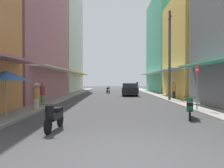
{
  "coord_description": "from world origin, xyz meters",
  "views": [
    {
      "loc": [
        -0.33,
        -5.21,
        1.74
      ],
      "look_at": [
        -0.42,
        19.1,
        1.37
      ],
      "focal_mm": 35.87,
      "sensor_mm": 36.0,
      "label": 1
    }
  ],
  "objects_px": {
    "utility_pole": "(170,55)",
    "motorbike_green": "(191,107)",
    "vendor_umbrella": "(7,75)",
    "motorbike_maroon": "(138,88)",
    "motorbike_black": "(55,116)",
    "parked_car": "(130,89)",
    "street_sign_no_entry": "(198,81)",
    "pedestrian_midway": "(43,94)",
    "pedestrian_foreground": "(37,95)",
    "pedestrian_far": "(175,91)",
    "motorbike_white": "(109,89)"
  },
  "relations": [
    {
      "from": "motorbike_maroon",
      "to": "pedestrian_foreground",
      "type": "xyz_separation_m",
      "value": [
        -7.69,
        -17.3,
        0.22
      ]
    },
    {
      "from": "parked_car",
      "to": "vendor_umbrella",
      "type": "xyz_separation_m",
      "value": [
        -6.84,
        -15.74,
        1.24
      ]
    },
    {
      "from": "pedestrian_foreground",
      "to": "vendor_umbrella",
      "type": "distance_m",
      "value": 2.93
    },
    {
      "from": "motorbike_maroon",
      "to": "street_sign_no_entry",
      "type": "bearing_deg",
      "value": -85.43
    },
    {
      "from": "motorbike_maroon",
      "to": "motorbike_black",
      "type": "relative_size",
      "value": 1.0
    },
    {
      "from": "pedestrian_far",
      "to": "utility_pole",
      "type": "relative_size",
      "value": 0.22
    },
    {
      "from": "motorbike_black",
      "to": "parked_car",
      "type": "bearing_deg",
      "value": 77.34
    },
    {
      "from": "motorbike_maroon",
      "to": "utility_pole",
      "type": "distance_m",
      "value": 11.73
    },
    {
      "from": "motorbike_green",
      "to": "motorbike_maroon",
      "type": "xyz_separation_m",
      "value": [
        -0.24,
        19.77,
        0.2
      ]
    },
    {
      "from": "vendor_umbrella",
      "to": "utility_pole",
      "type": "relative_size",
      "value": 0.29
    },
    {
      "from": "pedestrian_far",
      "to": "motorbike_black",
      "type": "bearing_deg",
      "value": -121.37
    },
    {
      "from": "motorbike_maroon",
      "to": "pedestrian_foreground",
      "type": "relative_size",
      "value": 1.1
    },
    {
      "from": "pedestrian_far",
      "to": "pedestrian_midway",
      "type": "height_order",
      "value": "pedestrian_far"
    },
    {
      "from": "motorbike_maroon",
      "to": "parked_car",
      "type": "height_order",
      "value": "motorbike_maroon"
    },
    {
      "from": "parked_car",
      "to": "motorbike_black",
      "type": "bearing_deg",
      "value": -102.66
    },
    {
      "from": "motorbike_maroon",
      "to": "utility_pole",
      "type": "height_order",
      "value": "utility_pole"
    },
    {
      "from": "motorbike_black",
      "to": "vendor_umbrella",
      "type": "distance_m",
      "value": 3.91
    },
    {
      "from": "utility_pole",
      "to": "motorbike_maroon",
      "type": "bearing_deg",
      "value": 97.67
    },
    {
      "from": "motorbike_green",
      "to": "vendor_umbrella",
      "type": "height_order",
      "value": "vendor_umbrella"
    },
    {
      "from": "motorbike_green",
      "to": "vendor_umbrella",
      "type": "relative_size",
      "value": 0.79
    },
    {
      "from": "motorbike_green",
      "to": "street_sign_no_entry",
      "type": "bearing_deg",
      "value": 61.81
    },
    {
      "from": "motorbike_white",
      "to": "parked_car",
      "type": "distance_m",
      "value": 5.91
    },
    {
      "from": "vendor_umbrella",
      "to": "street_sign_no_entry",
      "type": "relative_size",
      "value": 0.83
    },
    {
      "from": "vendor_umbrella",
      "to": "parked_car",
      "type": "bearing_deg",
      "value": 66.51
    },
    {
      "from": "utility_pole",
      "to": "motorbike_white",
      "type": "bearing_deg",
      "value": 113.7
    },
    {
      "from": "motorbike_white",
      "to": "vendor_umbrella",
      "type": "distance_m",
      "value": 21.55
    },
    {
      "from": "motorbike_black",
      "to": "street_sign_no_entry",
      "type": "bearing_deg",
      "value": 34.86
    },
    {
      "from": "motorbike_maroon",
      "to": "street_sign_no_entry",
      "type": "distance_m",
      "value": 17.68
    },
    {
      "from": "motorbike_green",
      "to": "vendor_umbrella",
      "type": "bearing_deg",
      "value": -178.43
    },
    {
      "from": "pedestrian_midway",
      "to": "utility_pole",
      "type": "relative_size",
      "value": 0.21
    },
    {
      "from": "pedestrian_midway",
      "to": "pedestrian_foreground",
      "type": "bearing_deg",
      "value": -79.52
    },
    {
      "from": "utility_pole",
      "to": "motorbike_green",
      "type": "bearing_deg",
      "value": -98.4
    },
    {
      "from": "motorbike_white",
      "to": "parked_car",
      "type": "bearing_deg",
      "value": -64.42
    },
    {
      "from": "motorbike_black",
      "to": "utility_pole",
      "type": "height_order",
      "value": "utility_pole"
    },
    {
      "from": "motorbike_white",
      "to": "street_sign_no_entry",
      "type": "bearing_deg",
      "value": -74.2
    },
    {
      "from": "pedestrian_midway",
      "to": "street_sign_no_entry",
      "type": "distance_m",
      "value": 10.12
    },
    {
      "from": "motorbike_maroon",
      "to": "pedestrian_far",
      "type": "bearing_deg",
      "value": -76.77
    },
    {
      "from": "motorbike_maroon",
      "to": "motorbike_white",
      "type": "bearing_deg",
      "value": 164.6
    },
    {
      "from": "street_sign_no_entry",
      "to": "motorbike_green",
      "type": "bearing_deg",
      "value": -118.19
    },
    {
      "from": "motorbike_black",
      "to": "vendor_umbrella",
      "type": "bearing_deg",
      "value": 140.22
    },
    {
      "from": "pedestrian_midway",
      "to": "pedestrian_far",
      "type": "bearing_deg",
      "value": 24.6
    },
    {
      "from": "street_sign_no_entry",
      "to": "motorbike_white",
      "type": "bearing_deg",
      "value": 105.8
    },
    {
      "from": "pedestrian_midway",
      "to": "motorbike_maroon",
      "type": "bearing_deg",
      "value": 60.58
    },
    {
      "from": "parked_car",
      "to": "utility_pole",
      "type": "bearing_deg",
      "value": -67.77
    },
    {
      "from": "motorbike_green",
      "to": "vendor_umbrella",
      "type": "distance_m",
      "value": 8.53
    },
    {
      "from": "vendor_umbrella",
      "to": "utility_pole",
      "type": "distance_m",
      "value": 13.22
    },
    {
      "from": "motorbike_green",
      "to": "motorbike_black",
      "type": "bearing_deg",
      "value": -155.6
    },
    {
      "from": "street_sign_no_entry",
      "to": "utility_pole",
      "type": "bearing_deg",
      "value": 89.11
    },
    {
      "from": "motorbike_maroon",
      "to": "vendor_umbrella",
      "type": "height_order",
      "value": "vendor_umbrella"
    },
    {
      "from": "motorbike_green",
      "to": "street_sign_no_entry",
      "type": "distance_m",
      "value": 2.75
    }
  ]
}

